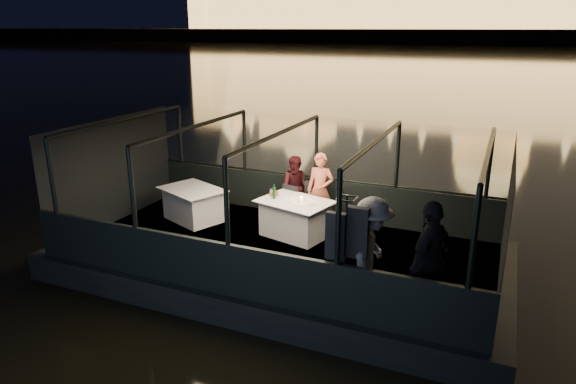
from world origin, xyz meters
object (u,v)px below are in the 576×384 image
at_px(passenger_stripe, 371,255).
at_px(wine_bottle, 274,192).
at_px(coat_stand, 345,257).
at_px(person_woman_coral, 320,192).
at_px(dining_table_central, 295,218).
at_px(chair_port_right, 311,206).
at_px(chair_port_left, 287,206).
at_px(dining_table_aft, 193,204).
at_px(person_man_maroon, 297,187).
at_px(passenger_dark, 429,263).

relative_size(passenger_stripe, wine_bottle, 5.70).
distance_m(coat_stand, person_woman_coral, 3.60).
height_order(dining_table_central, chair_port_right, chair_port_right).
height_order(chair_port_right, passenger_stripe, passenger_stripe).
height_order(dining_table_central, chair_port_left, chair_port_left).
height_order(dining_table_aft, wine_bottle, wine_bottle).
xyz_separation_m(person_man_maroon, passenger_stripe, (2.48, -3.07, 0.10)).
distance_m(dining_table_central, person_woman_coral, 0.90).
bearing_deg(passenger_stripe, chair_port_left, 41.07).
bearing_deg(coat_stand, wine_bottle, 133.00).
height_order(coat_stand, person_man_maroon, coat_stand).
bearing_deg(chair_port_left, passenger_stripe, -30.63).
xyz_separation_m(person_man_maroon, passenger_dark, (3.34, -3.00, 0.10)).
relative_size(person_man_maroon, passenger_dark, 0.80).
bearing_deg(passenger_stripe, passenger_dark, -88.54).
relative_size(coat_stand, person_man_maroon, 1.29).
distance_m(person_man_maroon, wine_bottle, 0.98).
xyz_separation_m(chair_port_right, person_man_maroon, (-0.45, 0.28, 0.30)).
distance_m(dining_table_aft, person_woman_coral, 2.86).
bearing_deg(coat_stand, dining_table_aft, 150.48).
xyz_separation_m(chair_port_right, passenger_dark, (2.89, -2.72, 0.40)).
xyz_separation_m(dining_table_central, passenger_dark, (2.99, -2.07, 0.47)).
distance_m(chair_port_left, passenger_stripe, 3.62).
bearing_deg(wine_bottle, person_woman_coral, 48.08).
height_order(chair_port_right, passenger_dark, passenger_dark).
bearing_deg(person_man_maroon, coat_stand, -74.38).
bearing_deg(passenger_dark, dining_table_central, -105.69).
bearing_deg(chair_port_right, dining_table_central, -99.49).
bearing_deg(dining_table_central, person_man_maroon, 110.53).
bearing_deg(wine_bottle, chair_port_right, 50.66).
bearing_deg(chair_port_left, person_man_maroon, 101.78).
bearing_deg(coat_stand, passenger_dark, 19.05).
height_order(person_man_maroon, passenger_stripe, passenger_stripe).
xyz_separation_m(coat_stand, person_man_maroon, (-2.17, 3.41, -0.15)).
relative_size(person_man_maroon, passenger_stripe, 0.82).
height_order(dining_table_central, person_man_maroon, person_man_maroon).
height_order(dining_table_aft, coat_stand, coat_stand).
distance_m(dining_table_aft, passenger_stripe, 5.05).
bearing_deg(dining_table_aft, wine_bottle, 0.67).
distance_m(chair_port_left, wine_bottle, 0.67).
distance_m(dining_table_aft, wine_bottle, 2.06).
height_order(chair_port_left, passenger_dark, passenger_dark).
distance_m(chair_port_right, passenger_stripe, 3.47).
height_order(dining_table_aft, person_woman_coral, person_woman_coral).
bearing_deg(passenger_dark, chair_port_left, -107.79).
relative_size(person_woman_coral, person_man_maroon, 1.11).
relative_size(dining_table_aft, chair_port_right, 1.49).
bearing_deg(dining_table_central, coat_stand, -53.68).
bearing_deg(dining_table_aft, dining_table_central, 1.21).
bearing_deg(person_man_maroon, chair_port_right, -48.83).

